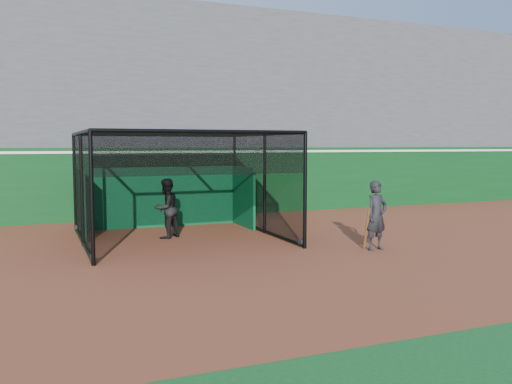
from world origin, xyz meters
name	(u,v)px	position (x,y,z in m)	size (l,w,h in m)	color
ground	(276,263)	(0.00, 0.00, 0.00)	(120.00, 120.00, 0.00)	brown
outfield_wall	(179,181)	(0.00, 8.50, 1.29)	(50.00, 0.50, 2.50)	#0B3D15
grandstand	(156,100)	(0.00, 12.27, 4.48)	(50.00, 7.85, 8.95)	#4C4C4F
batting_cage	(179,187)	(-1.19, 3.82, 1.45)	(5.22, 5.20, 2.91)	black
batter	(166,208)	(-1.50, 4.08, 0.83)	(0.81, 0.63, 1.67)	black
on_deck_player	(377,216)	(2.92, 0.41, 0.85)	(0.70, 0.53, 1.71)	black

